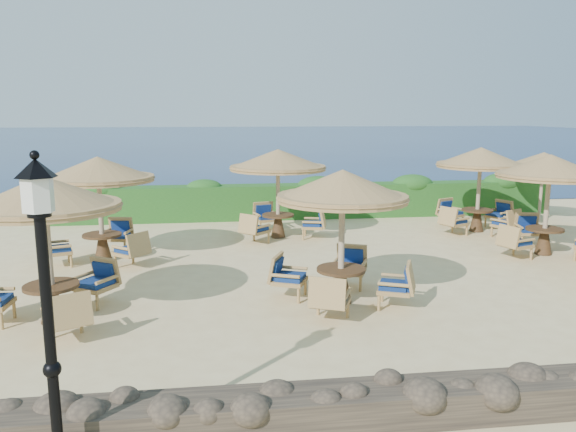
{
  "coord_description": "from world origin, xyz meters",
  "views": [
    {
      "loc": [
        -3.14,
        -12.3,
        3.74
      ],
      "look_at": [
        -1.43,
        0.66,
        1.3
      ],
      "focal_mm": 35.0,
      "sensor_mm": 36.0,
      "label": 1
    }
  ],
  "objects_px": {
    "cafe_set_0": "(46,220)",
    "cafe_set_6": "(549,184)",
    "extra_parasol": "(544,159)",
    "cafe_set_3": "(99,187)",
    "cafe_set_4": "(278,174)",
    "cafe_set_5": "(480,175)",
    "cafe_set_1": "(342,216)",
    "lamp_post": "(49,336)"
  },
  "relations": [
    {
      "from": "cafe_set_3",
      "to": "cafe_set_5",
      "type": "relative_size",
      "value": 1.0
    },
    {
      "from": "cafe_set_0",
      "to": "cafe_set_4",
      "type": "distance_m",
      "value": 7.98
    },
    {
      "from": "lamp_post",
      "to": "cafe_set_5",
      "type": "height_order",
      "value": "lamp_post"
    },
    {
      "from": "lamp_post",
      "to": "cafe_set_3",
      "type": "bearing_deg",
      "value": 97.7
    },
    {
      "from": "extra_parasol",
      "to": "cafe_set_1",
      "type": "bearing_deg",
      "value": -140.28
    },
    {
      "from": "lamp_post",
      "to": "cafe_set_3",
      "type": "distance_m",
      "value": 8.88
    },
    {
      "from": "cafe_set_4",
      "to": "cafe_set_5",
      "type": "relative_size",
      "value": 1.02
    },
    {
      "from": "lamp_post",
      "to": "extra_parasol",
      "type": "xyz_separation_m",
      "value": [
        12.6,
        12.0,
        0.62
      ]
    },
    {
      "from": "cafe_set_0",
      "to": "cafe_set_6",
      "type": "bearing_deg",
      "value": 16.5
    },
    {
      "from": "cafe_set_4",
      "to": "cafe_set_6",
      "type": "xyz_separation_m",
      "value": [
        6.76,
        -2.95,
        -0.04
      ]
    },
    {
      "from": "lamp_post",
      "to": "cafe_set_1",
      "type": "distance_m",
      "value": 6.4
    },
    {
      "from": "lamp_post",
      "to": "cafe_set_4",
      "type": "xyz_separation_m",
      "value": [
        3.53,
        10.94,
        0.38
      ]
    },
    {
      "from": "cafe_set_5",
      "to": "cafe_set_6",
      "type": "distance_m",
      "value": 3.03
    },
    {
      "from": "extra_parasol",
      "to": "cafe_set_4",
      "type": "height_order",
      "value": "cafe_set_4"
    },
    {
      "from": "cafe_set_3",
      "to": "cafe_set_4",
      "type": "relative_size",
      "value": 0.98
    },
    {
      "from": "lamp_post",
      "to": "cafe_set_4",
      "type": "relative_size",
      "value": 1.15
    },
    {
      "from": "cafe_set_1",
      "to": "cafe_set_3",
      "type": "height_order",
      "value": "same"
    },
    {
      "from": "cafe_set_5",
      "to": "lamp_post",
      "type": "bearing_deg",
      "value": -131.92
    },
    {
      "from": "extra_parasol",
      "to": "cafe_set_3",
      "type": "xyz_separation_m",
      "value": [
        -13.79,
        -3.21,
        -0.27
      ]
    },
    {
      "from": "cafe_set_0",
      "to": "cafe_set_3",
      "type": "xyz_separation_m",
      "value": [
        0.09,
        4.23,
        0.03
      ]
    },
    {
      "from": "cafe_set_1",
      "to": "cafe_set_4",
      "type": "xyz_separation_m",
      "value": [
        -0.56,
        6.01,
        0.17
      ]
    },
    {
      "from": "extra_parasol",
      "to": "cafe_set_1",
      "type": "relative_size",
      "value": 0.84
    },
    {
      "from": "lamp_post",
      "to": "extra_parasol",
      "type": "bearing_deg",
      "value": 43.6
    },
    {
      "from": "cafe_set_3",
      "to": "cafe_set_4",
      "type": "distance_m",
      "value": 5.18
    },
    {
      "from": "lamp_post",
      "to": "cafe_set_6",
      "type": "distance_m",
      "value": 13.03
    },
    {
      "from": "cafe_set_0",
      "to": "cafe_set_6",
      "type": "xyz_separation_m",
      "value": [
        11.57,
        3.43,
        0.02
      ]
    },
    {
      "from": "extra_parasol",
      "to": "cafe_set_1",
      "type": "height_order",
      "value": "cafe_set_1"
    },
    {
      "from": "lamp_post",
      "to": "cafe_set_0",
      "type": "distance_m",
      "value": 4.75
    },
    {
      "from": "lamp_post",
      "to": "cafe_set_1",
      "type": "xyz_separation_m",
      "value": [
        4.09,
        4.93,
        0.21
      ]
    },
    {
      "from": "lamp_post",
      "to": "cafe_set_1",
      "type": "relative_size",
      "value": 1.16
    },
    {
      "from": "cafe_set_0",
      "to": "cafe_set_6",
      "type": "height_order",
      "value": "same"
    },
    {
      "from": "cafe_set_4",
      "to": "cafe_set_5",
      "type": "bearing_deg",
      "value": 0.39
    },
    {
      "from": "cafe_set_0",
      "to": "cafe_set_3",
      "type": "relative_size",
      "value": 0.98
    },
    {
      "from": "extra_parasol",
      "to": "cafe_set_3",
      "type": "bearing_deg",
      "value": -166.9
    },
    {
      "from": "cafe_set_6",
      "to": "lamp_post",
      "type": "bearing_deg",
      "value": -142.18
    },
    {
      "from": "cafe_set_4",
      "to": "extra_parasol",
      "type": "bearing_deg",
      "value": 6.66
    },
    {
      "from": "cafe_set_5",
      "to": "cafe_set_6",
      "type": "relative_size",
      "value": 1.01
    },
    {
      "from": "cafe_set_5",
      "to": "cafe_set_6",
      "type": "bearing_deg",
      "value": -81.88
    },
    {
      "from": "cafe_set_1",
      "to": "cafe_set_5",
      "type": "xyz_separation_m",
      "value": [
        5.78,
        6.06,
        0.04
      ]
    },
    {
      "from": "extra_parasol",
      "to": "cafe_set_4",
      "type": "relative_size",
      "value": 0.83
    },
    {
      "from": "cafe_set_3",
      "to": "cafe_set_6",
      "type": "bearing_deg",
      "value": -4.01
    },
    {
      "from": "cafe_set_4",
      "to": "cafe_set_3",
      "type": "bearing_deg",
      "value": -155.49
    }
  ]
}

